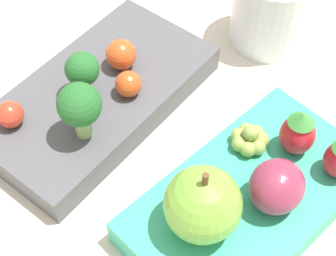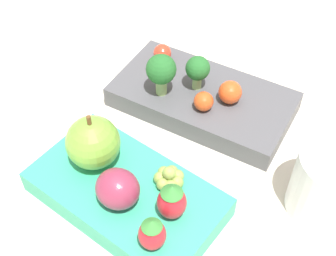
{
  "view_description": "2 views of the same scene",
  "coord_description": "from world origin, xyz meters",
  "px_view_note": "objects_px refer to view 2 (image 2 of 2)",
  "views": [
    {
      "loc": [
        -0.22,
        -0.17,
        0.39
      ],
      "look_at": [
        -0.01,
        0.0,
        0.04
      ],
      "focal_mm": 60.0,
      "sensor_mm": 36.0,
      "label": 1
    },
    {
      "loc": [
        0.16,
        -0.3,
        0.41
      ],
      "look_at": [
        -0.01,
        0.0,
        0.04
      ],
      "focal_mm": 50.0,
      "sensor_mm": 36.0,
      "label": 2
    }
  ],
  "objects_px": {
    "cherry_tomato_2": "(162,53)",
    "strawberry_1": "(152,233)",
    "grape_cluster": "(169,178)",
    "cherry_tomato_1": "(230,92)",
    "broccoli_floret_0": "(161,71)",
    "bento_box_savoury": "(203,99)",
    "plum": "(118,189)",
    "strawberry_0": "(172,201)",
    "bento_box_fruit": "(127,194)",
    "broccoli_floret_1": "(198,69)",
    "cherry_tomato_0": "(204,101)",
    "apple": "(93,143)",
    "drinking_cup": "(331,184)"
  },
  "relations": [
    {
      "from": "broccoli_floret_1",
      "to": "strawberry_1",
      "type": "relative_size",
      "value": 1.15
    },
    {
      "from": "bento_box_savoury",
      "to": "drinking_cup",
      "type": "xyz_separation_m",
      "value": [
        0.17,
        -0.07,
        0.02
      ]
    },
    {
      "from": "broccoli_floret_0",
      "to": "apple",
      "type": "xyz_separation_m",
      "value": [
        -0.01,
        -0.12,
        -0.01
      ]
    },
    {
      "from": "strawberry_0",
      "to": "plum",
      "type": "height_order",
      "value": "strawberry_0"
    },
    {
      "from": "strawberry_1",
      "to": "bento_box_fruit",
      "type": "bearing_deg",
      "value": 144.08
    },
    {
      "from": "apple",
      "to": "grape_cluster",
      "type": "distance_m",
      "value": 0.08
    },
    {
      "from": "broccoli_floret_0",
      "to": "strawberry_1",
      "type": "distance_m",
      "value": 0.2
    },
    {
      "from": "broccoli_floret_1",
      "to": "bento_box_savoury",
      "type": "bearing_deg",
      "value": -13.29
    },
    {
      "from": "cherry_tomato_2",
      "to": "strawberry_0",
      "type": "xyz_separation_m",
      "value": [
        0.12,
        -0.19,
        0.01
      ]
    },
    {
      "from": "grape_cluster",
      "to": "drinking_cup",
      "type": "bearing_deg",
      "value": 26.43
    },
    {
      "from": "grape_cluster",
      "to": "broccoli_floret_1",
      "type": "bearing_deg",
      "value": 106.68
    },
    {
      "from": "cherry_tomato_0",
      "to": "cherry_tomato_2",
      "type": "distance_m",
      "value": 0.1
    },
    {
      "from": "cherry_tomato_2",
      "to": "plum",
      "type": "bearing_deg",
      "value": -70.63
    },
    {
      "from": "strawberry_1",
      "to": "cherry_tomato_2",
      "type": "bearing_deg",
      "value": 118.47
    },
    {
      "from": "strawberry_1",
      "to": "plum",
      "type": "xyz_separation_m",
      "value": [
        -0.05,
        0.02,
        0.0
      ]
    },
    {
      "from": "broccoli_floret_1",
      "to": "cherry_tomato_1",
      "type": "height_order",
      "value": "broccoli_floret_1"
    },
    {
      "from": "grape_cluster",
      "to": "drinking_cup",
      "type": "distance_m",
      "value": 0.16
    },
    {
      "from": "broccoli_floret_0",
      "to": "cherry_tomato_0",
      "type": "xyz_separation_m",
      "value": [
        0.06,
        0.0,
        -0.02
      ]
    },
    {
      "from": "strawberry_1",
      "to": "drinking_cup",
      "type": "xyz_separation_m",
      "value": [
        0.12,
        0.14,
        -0.01
      ]
    },
    {
      "from": "broccoli_floret_1",
      "to": "cherry_tomato_1",
      "type": "xyz_separation_m",
      "value": [
        0.04,
        -0.0,
        -0.01
      ]
    },
    {
      "from": "bento_box_savoury",
      "to": "cherry_tomato_2",
      "type": "distance_m",
      "value": 0.08
    },
    {
      "from": "cherry_tomato_2",
      "to": "drinking_cup",
      "type": "xyz_separation_m",
      "value": [
        0.25,
        -0.09,
        0.0
      ]
    },
    {
      "from": "strawberry_1",
      "to": "strawberry_0",
      "type": "bearing_deg",
      "value": 91.7
    },
    {
      "from": "grape_cluster",
      "to": "apple",
      "type": "bearing_deg",
      "value": -170.94
    },
    {
      "from": "broccoli_floret_0",
      "to": "apple",
      "type": "bearing_deg",
      "value": -93.01
    },
    {
      "from": "bento_box_fruit",
      "to": "broccoli_floret_1",
      "type": "distance_m",
      "value": 0.17
    },
    {
      "from": "cherry_tomato_0",
      "to": "grape_cluster",
      "type": "height_order",
      "value": "same"
    },
    {
      "from": "strawberry_1",
      "to": "grape_cluster",
      "type": "height_order",
      "value": "strawberry_1"
    },
    {
      "from": "broccoli_floret_0",
      "to": "cherry_tomato_1",
      "type": "bearing_deg",
      "value": 19.82
    },
    {
      "from": "bento_box_savoury",
      "to": "cherry_tomato_2",
      "type": "relative_size",
      "value": 9.43
    },
    {
      "from": "cherry_tomato_0",
      "to": "cherry_tomato_1",
      "type": "relative_size",
      "value": 0.84
    },
    {
      "from": "broccoli_floret_0",
      "to": "broccoli_floret_1",
      "type": "bearing_deg",
      "value": 42.54
    },
    {
      "from": "cherry_tomato_1",
      "to": "grape_cluster",
      "type": "xyz_separation_m",
      "value": [
        -0.0,
        -0.14,
        -0.01
      ]
    },
    {
      "from": "cherry_tomato_1",
      "to": "apple",
      "type": "relative_size",
      "value": 0.42
    },
    {
      "from": "cherry_tomato_2",
      "to": "strawberry_1",
      "type": "relative_size",
      "value": 0.59
    },
    {
      "from": "strawberry_0",
      "to": "bento_box_fruit",
      "type": "bearing_deg",
      "value": 175.93
    },
    {
      "from": "cherry_tomato_1",
      "to": "plum",
      "type": "bearing_deg",
      "value": -100.44
    },
    {
      "from": "apple",
      "to": "drinking_cup",
      "type": "relative_size",
      "value": 0.85
    },
    {
      "from": "cherry_tomato_0",
      "to": "bento_box_fruit",
      "type": "bearing_deg",
      "value": -96.88
    },
    {
      "from": "apple",
      "to": "strawberry_1",
      "type": "distance_m",
      "value": 0.12
    },
    {
      "from": "cherry_tomato_2",
      "to": "strawberry_0",
      "type": "distance_m",
      "value": 0.23
    },
    {
      "from": "drinking_cup",
      "to": "plum",
      "type": "bearing_deg",
      "value": -146.79
    },
    {
      "from": "cherry_tomato_1",
      "to": "drinking_cup",
      "type": "distance_m",
      "value": 0.15
    },
    {
      "from": "bento_box_savoury",
      "to": "cherry_tomato_2",
      "type": "xyz_separation_m",
      "value": [
        -0.07,
        0.03,
        0.02
      ]
    },
    {
      "from": "bento_box_fruit",
      "to": "broccoli_floret_1",
      "type": "xyz_separation_m",
      "value": [
        -0.01,
        0.17,
        0.04
      ]
    },
    {
      "from": "broccoli_floret_1",
      "to": "strawberry_0",
      "type": "relative_size",
      "value": 1.03
    },
    {
      "from": "broccoli_floret_0",
      "to": "cherry_tomato_2",
      "type": "height_order",
      "value": "broccoli_floret_0"
    },
    {
      "from": "strawberry_1",
      "to": "plum",
      "type": "bearing_deg",
      "value": 155.71
    },
    {
      "from": "cherry_tomato_0",
      "to": "strawberry_1",
      "type": "distance_m",
      "value": 0.18
    },
    {
      "from": "cherry_tomato_0",
      "to": "apple",
      "type": "bearing_deg",
      "value": -116.5
    }
  ]
}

